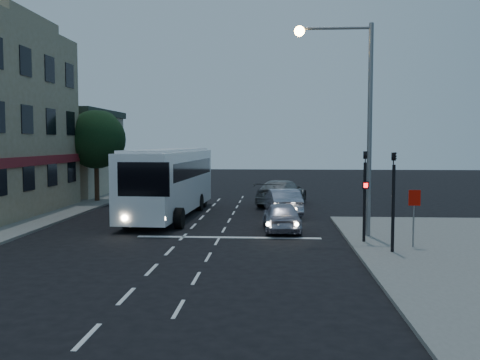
# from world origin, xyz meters

# --- Properties ---
(ground) EXTENTS (120.00, 120.00, 0.00)m
(ground) POSITION_xyz_m (0.00, 0.00, 0.00)
(ground) COLOR black
(road_markings) EXTENTS (8.00, 30.55, 0.01)m
(road_markings) POSITION_xyz_m (1.29, 3.31, 0.00)
(road_markings) COLOR silver
(road_markings) RESTS_ON ground
(tour_bus) EXTENTS (3.14, 12.33, 3.75)m
(tour_bus) POSITION_xyz_m (-1.82, 8.45, 2.03)
(tour_bus) COLOR white
(tour_bus) RESTS_ON ground
(car_suv) EXTENTS (1.90, 4.17, 1.39)m
(car_suv) POSITION_xyz_m (4.32, 3.80, 0.69)
(car_suv) COLOR #A2A3B4
(car_suv) RESTS_ON ground
(car_sedan_a) EXTENTS (2.19, 4.75, 1.51)m
(car_sedan_a) POSITION_xyz_m (4.46, 9.23, 0.76)
(car_sedan_a) COLOR #A1A3B7
(car_sedan_a) RESTS_ON ground
(car_sedan_b) EXTENTS (3.86, 6.15, 1.66)m
(car_sedan_b) POSITION_xyz_m (4.45, 14.19, 0.83)
(car_sedan_b) COLOR gray
(car_sedan_b) RESTS_ON ground
(traffic_signal_main) EXTENTS (0.25, 0.35, 4.10)m
(traffic_signal_main) POSITION_xyz_m (7.60, 0.78, 2.42)
(traffic_signal_main) COLOR black
(traffic_signal_main) RESTS_ON sidewalk_near
(traffic_signal_side) EXTENTS (0.18, 0.15, 4.10)m
(traffic_signal_side) POSITION_xyz_m (8.30, -1.20, 2.42)
(traffic_signal_side) COLOR black
(traffic_signal_side) RESTS_ON sidewalk_near
(regulatory_sign) EXTENTS (0.45, 0.12, 2.20)m
(regulatory_sign) POSITION_xyz_m (9.30, -0.24, 1.60)
(regulatory_sign) COLOR slate
(regulatory_sign) RESTS_ON sidewalk_near
(streetlight) EXTENTS (3.32, 0.44, 9.00)m
(streetlight) POSITION_xyz_m (7.34, 2.20, 5.73)
(streetlight) COLOR slate
(streetlight) RESTS_ON sidewalk_near
(low_building_north) EXTENTS (9.40, 9.40, 6.50)m
(low_building_north) POSITION_xyz_m (-13.50, 20.00, 3.39)
(low_building_north) COLOR #9F9981
(low_building_north) RESTS_ON sidewalk_far
(street_tree) EXTENTS (4.00, 4.00, 6.20)m
(street_tree) POSITION_xyz_m (-8.21, 15.02, 4.50)
(street_tree) COLOR black
(street_tree) RESTS_ON sidewalk_far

